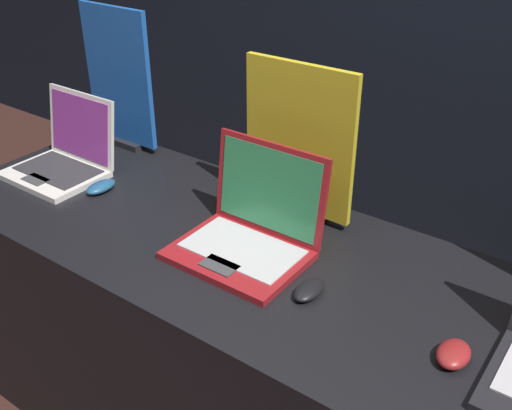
{
  "coord_description": "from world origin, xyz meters",
  "views": [
    {
      "loc": [
        0.82,
        -0.76,
        1.82
      ],
      "look_at": [
        0.0,
        0.36,
        1.02
      ],
      "focal_mm": 42.0,
      "sensor_mm": 36.0,
      "label": 1
    }
  ],
  "objects_px": {
    "promo_stand_front": "(119,82)",
    "mouse_back": "(454,354)",
    "mouse_middle": "(309,290)",
    "promo_stand_middle": "(299,146)",
    "mouse_front": "(101,187)",
    "laptop_front": "(65,156)",
    "laptop_middle": "(251,229)"
  },
  "relations": [
    {
      "from": "mouse_middle",
      "to": "laptop_middle",
      "type": "bearing_deg",
      "value": 161.48
    },
    {
      "from": "mouse_front",
      "to": "promo_stand_middle",
      "type": "bearing_deg",
      "value": 22.86
    },
    {
      "from": "laptop_front",
      "to": "mouse_middle",
      "type": "bearing_deg",
      "value": -5.07
    },
    {
      "from": "mouse_middle",
      "to": "promo_stand_middle",
      "type": "distance_m",
      "value": 0.45
    },
    {
      "from": "mouse_middle",
      "to": "mouse_back",
      "type": "xyz_separation_m",
      "value": [
        0.38,
        -0.01,
        0.0
      ]
    },
    {
      "from": "laptop_middle",
      "to": "mouse_middle",
      "type": "height_order",
      "value": "laptop_middle"
    },
    {
      "from": "laptop_front",
      "to": "promo_stand_front",
      "type": "relative_size",
      "value": 0.62
    },
    {
      "from": "promo_stand_middle",
      "to": "mouse_back",
      "type": "height_order",
      "value": "promo_stand_middle"
    },
    {
      "from": "promo_stand_front",
      "to": "mouse_back",
      "type": "xyz_separation_m",
      "value": [
        1.43,
        -0.39,
        -0.23
      ]
    },
    {
      "from": "promo_stand_middle",
      "to": "promo_stand_front",
      "type": "bearing_deg",
      "value": 175.9
    },
    {
      "from": "mouse_front",
      "to": "promo_stand_front",
      "type": "xyz_separation_m",
      "value": [
        -0.21,
        0.31,
        0.23
      ]
    },
    {
      "from": "mouse_front",
      "to": "promo_stand_middle",
      "type": "height_order",
      "value": "promo_stand_middle"
    },
    {
      "from": "promo_stand_front",
      "to": "promo_stand_middle",
      "type": "height_order",
      "value": "promo_stand_front"
    },
    {
      "from": "laptop_front",
      "to": "mouse_front",
      "type": "height_order",
      "value": "laptop_front"
    },
    {
      "from": "mouse_back",
      "to": "laptop_middle",
      "type": "bearing_deg",
      "value": 171.37
    },
    {
      "from": "promo_stand_front",
      "to": "laptop_middle",
      "type": "bearing_deg",
      "value": -20.05
    },
    {
      "from": "promo_stand_middle",
      "to": "mouse_back",
      "type": "bearing_deg",
      "value": -28.25
    },
    {
      "from": "promo_stand_front",
      "to": "promo_stand_middle",
      "type": "relative_size",
      "value": 1.1
    },
    {
      "from": "laptop_front",
      "to": "mouse_middle",
      "type": "height_order",
      "value": "laptop_front"
    },
    {
      "from": "mouse_middle",
      "to": "promo_stand_front",
      "type": "bearing_deg",
      "value": 160.3
    },
    {
      "from": "laptop_middle",
      "to": "mouse_back",
      "type": "relative_size",
      "value": 3.57
    },
    {
      "from": "mouse_front",
      "to": "mouse_middle",
      "type": "bearing_deg",
      "value": -4.4
    },
    {
      "from": "mouse_front",
      "to": "mouse_back",
      "type": "relative_size",
      "value": 1.13
    },
    {
      "from": "promo_stand_front",
      "to": "laptop_middle",
      "type": "xyz_separation_m",
      "value": [
        0.81,
        -0.3,
        -0.18
      ]
    },
    {
      "from": "mouse_front",
      "to": "promo_stand_front",
      "type": "relative_size",
      "value": 0.22
    },
    {
      "from": "laptop_front",
      "to": "mouse_middle",
      "type": "xyz_separation_m",
      "value": [
        1.05,
        -0.09,
        -0.05
      ]
    },
    {
      "from": "mouse_middle",
      "to": "promo_stand_middle",
      "type": "xyz_separation_m",
      "value": [
        -0.24,
        0.32,
        0.21
      ]
    },
    {
      "from": "mouse_middle",
      "to": "promo_stand_middle",
      "type": "bearing_deg",
      "value": 127.14
    },
    {
      "from": "mouse_front",
      "to": "laptop_middle",
      "type": "height_order",
      "value": "laptop_middle"
    },
    {
      "from": "laptop_middle",
      "to": "promo_stand_middle",
      "type": "xyz_separation_m",
      "value": [
        0.0,
        0.24,
        0.16
      ]
    },
    {
      "from": "mouse_front",
      "to": "mouse_middle",
      "type": "distance_m",
      "value": 0.85
    },
    {
      "from": "laptop_front",
      "to": "promo_stand_middle",
      "type": "height_order",
      "value": "promo_stand_middle"
    }
  ]
}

